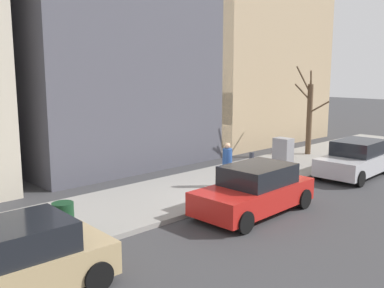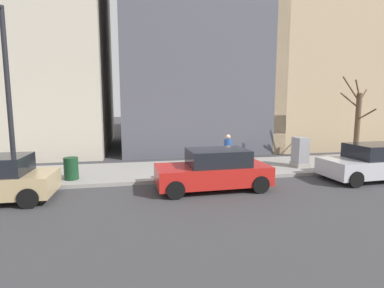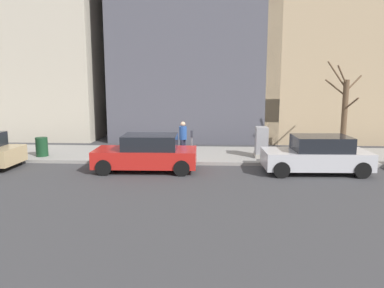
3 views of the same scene
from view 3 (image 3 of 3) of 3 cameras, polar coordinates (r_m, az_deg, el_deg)
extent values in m
plane|color=#38383A|center=(16.83, -5.25, -3.17)|extent=(120.00, 120.00, 0.00)
cube|color=gray|center=(18.75, -4.35, -1.59)|extent=(4.00, 36.00, 0.15)
cube|color=#B7B7BC|center=(16.03, 18.30, -2.20)|extent=(1.95, 4.26, 0.70)
cube|color=black|center=(15.97, 19.11, 0.09)|extent=(1.68, 2.26, 0.60)
cylinder|color=black|center=(14.89, 13.47, -3.85)|extent=(0.24, 0.65, 0.64)
cylinder|color=black|center=(16.51, 12.24, -2.47)|extent=(0.24, 0.65, 0.64)
cylinder|color=black|center=(15.84, 24.53, -3.66)|extent=(0.24, 0.65, 0.64)
cylinder|color=black|center=(17.37, 22.34, -2.39)|extent=(0.24, 0.65, 0.64)
cube|color=red|center=(15.70, -7.07, -2.02)|extent=(1.90, 4.24, 0.70)
cube|color=black|center=(15.55, -6.39, 0.32)|extent=(1.65, 2.24, 0.60)
cylinder|color=black|center=(15.27, -13.31, -3.50)|extent=(0.24, 0.65, 0.64)
cylinder|color=black|center=(16.87, -11.81, -2.20)|extent=(0.24, 0.65, 0.64)
cylinder|color=black|center=(14.76, -1.59, -3.69)|extent=(0.24, 0.65, 0.64)
cylinder|color=black|center=(16.42, -1.23, -2.32)|extent=(0.24, 0.65, 0.64)
cylinder|color=black|center=(18.58, -25.29, -1.84)|extent=(0.24, 0.65, 0.64)
cylinder|color=slate|center=(16.98, -0.05, -0.69)|extent=(0.07, 0.07, 1.05)
cube|color=#2D333D|center=(16.87, -0.05, 1.56)|extent=(0.14, 0.10, 0.30)
cube|color=#A8A399|center=(18.01, 10.47, -1.66)|extent=(0.83, 0.61, 0.18)
cube|color=#939399|center=(17.88, 10.54, 0.58)|extent=(0.75, 0.55, 1.25)
cylinder|color=brown|center=(19.97, 22.19, 3.88)|extent=(0.28, 0.28, 3.62)
cylinder|color=brown|center=(19.53, 23.09, 5.65)|extent=(0.98, 0.37, 0.67)
cylinder|color=brown|center=(20.32, 23.36, 8.40)|extent=(0.57, 0.95, 0.90)
cylinder|color=brown|center=(19.92, 21.24, 9.75)|extent=(0.38, 0.92, 1.39)
cylinder|color=brown|center=(19.65, 21.94, 9.67)|extent=(0.38, 0.63, 1.01)
cylinder|color=brown|center=(19.92, 21.01, 8.02)|extent=(0.36, 1.00, 0.87)
cylinder|color=#14381E|center=(19.23, -21.92, -0.40)|extent=(0.56, 0.56, 0.90)
cylinder|color=#1E1E2D|center=(17.90, -1.20, -0.53)|extent=(0.16, 0.16, 0.82)
cylinder|color=#1E1E2D|center=(17.69, -1.55, -0.65)|extent=(0.16, 0.16, 0.82)
cylinder|color=#23478C|center=(17.68, -1.39, 1.71)|extent=(0.36, 0.36, 0.62)
sphere|color=tan|center=(17.62, -1.39, 3.06)|extent=(0.22, 0.22, 0.22)
cube|color=#BCB29E|center=(31.36, -23.47, 19.48)|extent=(12.09, 12.09, 18.95)
camera|label=1|loc=(14.93, -58.76, 7.53)|focal=40.00mm
camera|label=2|loc=(7.32, -48.32, 2.52)|focal=28.00mm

